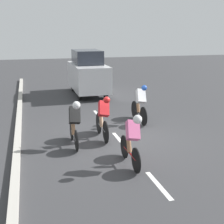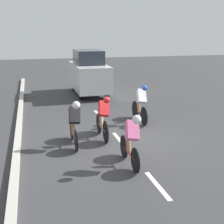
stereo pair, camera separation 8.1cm
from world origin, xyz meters
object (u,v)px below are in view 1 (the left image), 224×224
at_px(cyclist_black, 74,122).
at_px(cyclist_pink, 132,138).
at_px(support_car, 88,73).
at_px(cyclist_white, 140,103).
at_px(cyclist_red, 103,117).

height_order(cyclist_black, cyclist_pink, cyclist_black).
relative_size(cyclist_black, support_car, 0.42).
bearing_deg(cyclist_pink, support_car, -94.13).
bearing_deg(cyclist_pink, cyclist_white, -113.18).
bearing_deg(support_car, cyclist_white, 98.67).
bearing_deg(cyclist_white, cyclist_pink, 66.82).
relative_size(cyclist_red, support_car, 0.43).
xyz_separation_m(cyclist_pink, support_car, (-0.69, -9.57, 0.41)).
relative_size(cyclist_pink, support_car, 0.41).
xyz_separation_m(cyclist_red, support_car, (-0.91, -7.30, 0.43)).
relative_size(cyclist_black, cyclist_pink, 1.02).
relative_size(cyclist_white, support_car, 0.43).
height_order(cyclist_red, cyclist_pink, cyclist_red).
bearing_deg(cyclist_red, cyclist_black, 24.36).
bearing_deg(cyclist_black, cyclist_white, -146.04).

